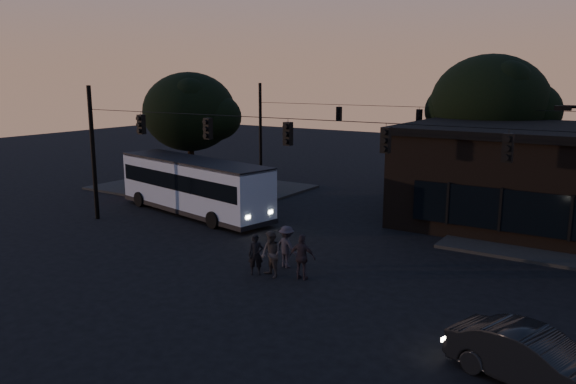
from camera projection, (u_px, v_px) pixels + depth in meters
The scene contains 13 objects.
ground at pixel (232, 285), 21.86m from camera, with size 120.00×120.00×0.00m, color black.
sidewalk_far_left at pixel (202, 187), 40.82m from camera, with size 14.00×10.00×0.15m, color black.
building at pixel (554, 178), 29.64m from camera, with size 15.40×10.41×5.40m.
tree_behind at pixel (490, 104), 36.56m from camera, with size 7.60×7.60×9.43m.
tree_left at pixel (190, 112), 38.90m from camera, with size 6.40×6.40×8.30m.
signal_rig_near at pixel (288, 159), 24.26m from camera, with size 26.24×0.30×7.50m.
signal_rig_far at pixel (418, 134), 37.45m from camera, with size 26.24×0.30×7.50m.
bus at pixel (194, 184), 32.88m from camera, with size 11.78×4.91×3.23m.
car at pixel (534, 359), 14.56m from camera, with size 1.57×4.51×1.48m, color black.
pedestrian_a at pixel (256, 255), 22.84m from camera, with size 0.61×0.40×1.68m, color black.
pedestrian_b at pixel (271, 254), 22.53m from camera, with size 0.92×0.72×1.90m, color #302C2B.
pedestrian_c at pixel (302, 257), 22.25m from camera, with size 1.08×0.45×1.85m, color black.
pedestrian_d at pixel (287, 247), 23.72m from camera, with size 1.16×0.67×1.80m, color #25222A.
Camera 1 is at (13.10, -16.17, 7.92)m, focal length 35.00 mm.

